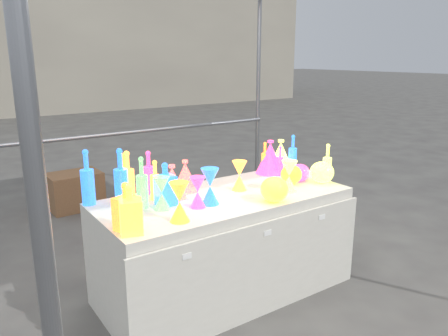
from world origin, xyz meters
TOP-DOWN VIEW (x-y plane):
  - ground at (0.00, 0.00)m, footprint 80.00×80.00m
  - display_table at (0.00, -0.01)m, footprint 1.84×0.83m
  - background_building at (4.00, 14.00)m, footprint 14.00×6.00m
  - cardboard_box_closed at (-0.38, 2.48)m, footprint 0.59×0.44m
  - cardboard_box_flat at (0.11, 2.14)m, footprint 0.82×0.69m
  - bottle_0 at (-0.44, 0.19)m, footprint 0.09×0.09m
  - bottle_1 at (-0.85, 0.35)m, footprint 0.11×0.11m
  - bottle_2 at (-0.63, 0.28)m, footprint 0.08×0.08m
  - bottle_3 at (-0.41, 0.35)m, footprint 0.10×0.10m
  - bottle_5 at (-0.58, 0.09)m, footprint 0.10×0.10m
  - bottle_6 at (-0.60, 0.28)m, footprint 0.11×0.11m
  - bottle_7 at (-0.67, 0.22)m, footprint 0.11×0.11m
  - decanter_0 at (-0.81, -0.27)m, footprint 0.15×0.15m
  - decanter_1 at (-0.81, -0.21)m, footprint 0.15×0.15m
  - decanter_2 at (-0.43, 0.05)m, footprint 0.12×0.12m
  - hourglass_0 at (-0.50, -0.26)m, footprint 0.14×0.14m
  - hourglass_1 at (-0.28, -0.11)m, footprint 0.12×0.12m
  - hourglass_2 at (0.45, -0.18)m, footprint 0.12×0.12m
  - hourglass_3 at (-0.49, -0.01)m, footprint 0.14×0.14m
  - hourglass_4 at (0.17, 0.04)m, footprint 0.12×0.12m
  - hourglass_5 at (-0.18, -0.10)m, footprint 0.14×0.14m
  - globe_0 at (0.20, -0.30)m, footprint 0.25×0.25m
  - globe_1 at (0.81, -0.17)m, footprint 0.24×0.24m
  - globe_2 at (0.59, -0.05)m, footprint 0.21×0.21m
  - globe_3 at (0.70, -0.04)m, footprint 0.18×0.18m
  - lampshade_0 at (-0.32, 0.16)m, footprint 0.21×0.21m
  - lampshade_1 at (-0.17, 0.25)m, footprint 0.20×0.20m
  - lampshade_2 at (0.66, 0.28)m, footprint 0.29×0.29m
  - lampshade_3 at (0.78, 0.28)m, footprint 0.27×0.27m
  - bottle_8 at (0.86, 0.22)m, footprint 0.09×0.09m
  - bottle_9 at (0.63, 0.31)m, footprint 0.07×0.07m
  - bottle_10 at (0.68, 0.18)m, footprint 0.07×0.07m
  - bottle_11 at (0.86, -0.17)m, footprint 0.08×0.08m

SIDE VIEW (x-z plane):
  - ground at x=0.00m, z-range 0.00..0.00m
  - cardboard_box_flat at x=0.11m, z-range 0.00..0.06m
  - cardboard_box_closed at x=-0.38m, z-range 0.00..0.42m
  - display_table at x=0.00m, z-range 0.00..0.75m
  - globe_3 at x=0.70m, z-range 0.75..0.87m
  - globe_2 at x=0.59m, z-range 0.75..0.88m
  - globe_1 at x=0.81m, z-range 0.75..0.90m
  - globe_0 at x=0.20m, z-range 0.75..0.90m
  - hourglass_1 at x=-0.28m, z-range 0.75..0.96m
  - hourglass_3 at x=-0.49m, z-range 0.75..0.96m
  - hourglass_4 at x=0.17m, z-range 0.75..0.97m
  - hourglass_2 at x=0.45m, z-range 0.75..0.98m
  - lampshade_1 at x=-0.17m, z-range 0.75..0.98m
  - lampshade_0 at x=-0.32m, z-range 0.75..0.99m
  - hourglass_0 at x=-0.50m, z-range 0.75..0.99m
  - hourglass_5 at x=-0.18m, z-range 0.75..1.00m
  - bottle_10 at x=0.68m, z-range 0.75..1.00m
  - bottle_9 at x=0.63m, z-range 0.75..1.02m
  - lampshade_3 at x=0.78m, z-range 0.75..1.02m
  - bottle_0 at x=-0.44m, z-range 0.75..1.03m
  - lampshade_2 at x=0.66m, z-range 0.75..1.03m
  - decanter_1 at x=-0.81m, z-range 0.75..1.03m
  - decanter_0 at x=-0.81m, z-range 0.75..1.03m
  - decanter_2 at x=-0.43m, z-range 0.75..1.04m
  - bottle_11 at x=0.86m, z-range 0.75..1.05m
  - bottle_3 at x=-0.41m, z-range 0.75..1.06m
  - bottle_8 at x=0.86m, z-range 0.75..1.07m
  - bottle_2 at x=-0.63m, z-range 0.75..1.08m
  - bottle_5 at x=-0.58m, z-range 0.75..1.09m
  - bottle_6 at x=-0.60m, z-range 0.75..1.10m
  - bottle_1 at x=-0.85m, z-range 0.75..1.13m
  - bottle_7 at x=-0.67m, z-range 0.75..1.13m
  - background_building at x=4.00m, z-range 0.00..6.00m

